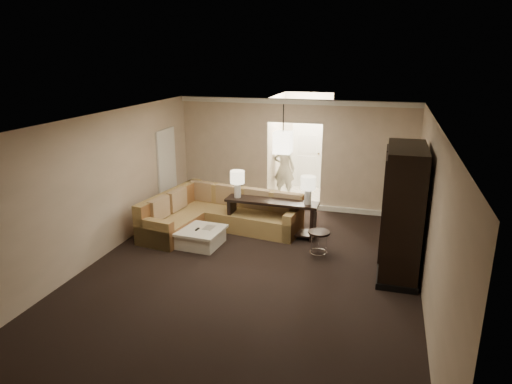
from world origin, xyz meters
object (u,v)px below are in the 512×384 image
(armoire, at_px, (401,214))
(sectional_sofa, at_px, (216,215))
(console_table, at_px, (272,214))
(coffee_table, at_px, (201,237))
(drink_table, at_px, (319,239))
(person, at_px, (284,165))

(armoire, bearing_deg, sectional_sofa, 165.19)
(console_table, bearing_deg, coffee_table, -140.87)
(drink_table, bearing_deg, console_table, 143.62)
(console_table, distance_m, drink_table, 1.47)
(coffee_table, bearing_deg, console_table, 38.03)
(coffee_table, height_order, armoire, armoire)
(drink_table, distance_m, person, 3.99)
(coffee_table, distance_m, console_table, 1.65)
(coffee_table, xyz_separation_m, person, (0.93, 3.78, 0.72))
(drink_table, relative_size, person, 0.29)
(sectional_sofa, bearing_deg, coffee_table, -82.09)
(armoire, distance_m, person, 4.92)
(console_table, xyz_separation_m, person, (-0.35, 2.78, 0.44))
(armoire, distance_m, drink_table, 1.67)
(sectional_sofa, xyz_separation_m, console_table, (1.28, 0.07, 0.12))
(console_table, relative_size, drink_table, 3.84)
(armoire, xyz_separation_m, person, (-3.01, 3.88, -0.22))
(console_table, relative_size, armoire, 0.88)
(drink_table, bearing_deg, person, 112.78)
(sectional_sofa, height_order, person, person)
(sectional_sofa, height_order, armoire, armoire)
(console_table, height_order, drink_table, console_table)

